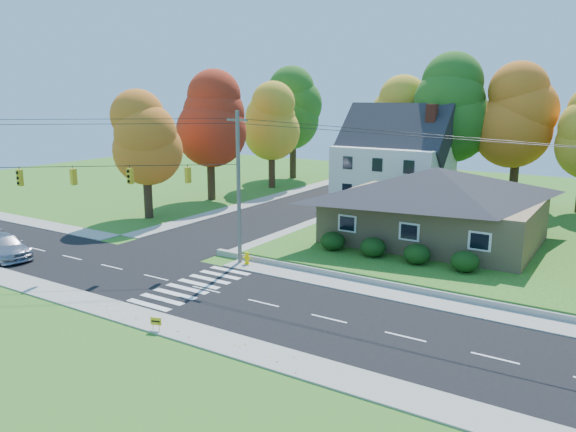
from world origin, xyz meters
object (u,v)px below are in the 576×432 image
at_px(white_car, 358,186).
at_px(fire_hydrant, 247,259).
at_px(ranch_house, 435,203).
at_px(silver_sedan, 4,246).

xyz_separation_m(white_car, fire_hydrant, (5.93, -29.44, -0.22)).
relative_size(ranch_house, fire_hydrant, 16.28).
bearing_deg(ranch_house, fire_hydrant, -129.13).
distance_m(silver_sedan, fire_hydrant, 16.87).
bearing_deg(fire_hydrant, ranch_house, 50.87).
bearing_deg(fire_hydrant, white_car, 101.38).
distance_m(ranch_house, white_car, 23.87).
xyz_separation_m(ranch_house, white_car, (-14.78, 18.56, -2.61)).
height_order(ranch_house, fire_hydrant, ranch_house).
bearing_deg(white_car, silver_sedan, -103.07).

